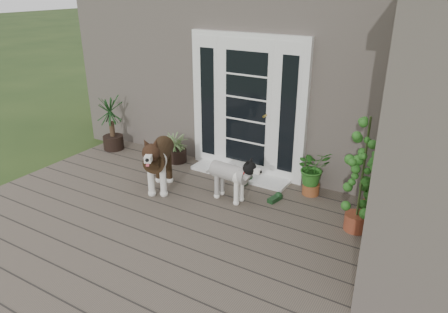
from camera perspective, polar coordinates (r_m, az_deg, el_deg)
The scene contains 14 objects.
deck at distance 5.04m, azimuth -7.03°, elevation -12.12°, with size 6.20×4.60×0.12m, color #6B5B4C.
house_main at distance 8.03m, azimuth 11.53°, elevation 12.43°, with size 7.40×4.00×3.10m, color #665E54.
door_unit at distance 6.35m, azimuth 3.17°, elevation 6.87°, with size 1.90×0.14×2.15m, color white.
door_step at distance 6.55m, azimuth 2.15°, elevation -2.41°, with size 1.60×0.40×0.05m, color white.
brindle_dog at distance 6.05m, azimuth -8.78°, elevation -0.97°, with size 0.41×0.96×0.80m, color #392614, non-canonical shape.
white_dog at distance 5.73m, azimuth 0.74°, elevation -3.20°, with size 0.31×0.72×0.60m, color silver, non-canonical shape.
spider_plant at distance 7.01m, azimuth -6.49°, elevation 1.49°, with size 0.53×0.53×0.57m, color #8AAD6A, non-canonical shape.
yucca at distance 7.70m, azimuth -15.14°, elevation 4.43°, with size 0.68×0.68×0.98m, color black, non-canonical shape.
herb_a at distance 6.00m, azimuth 11.94°, elevation -2.50°, with size 0.47×0.47×0.60m, color #194E16.
herb_b at distance 5.70m, azimuth 19.87°, elevation -4.45°, with size 0.44×0.44×0.67m, color #1C611B.
herb_c at distance 5.82m, azimuth 21.47°, elevation -4.46°, with size 0.39×0.39×0.60m, color #245B1A.
sapling at distance 5.10m, azimuth 18.43°, elevation -2.31°, with size 0.44×0.44×1.50m, color #1A4C15, non-canonical shape.
clog_left at distance 5.85m, azimuth 6.98°, elevation -5.67°, with size 0.13×0.28×0.08m, color #153418, non-canonical shape.
clog_right at distance 6.29m, azimuth 2.84°, elevation -3.28°, with size 0.16×0.34×0.10m, color black, non-canonical shape.
Camera 1 is at (2.62, -2.82, 2.93)m, focal length 33.44 mm.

